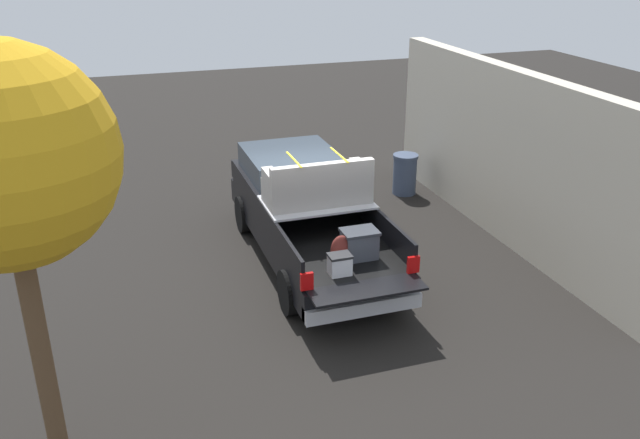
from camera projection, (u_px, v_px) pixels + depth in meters
ground_plane at (310, 260)px, 13.00m from camera, size 40.00×40.00×0.00m
pickup_truck at (305, 209)px, 12.94m from camera, size 6.05×2.06×2.23m
building_facade at (508, 155)px, 13.45m from camera, size 8.79×0.36×3.45m
tree_background at (3, 159)px, 6.76m from camera, size 2.36×2.36×4.96m
trash_can at (405, 174)px, 16.13m from camera, size 0.60×0.60×0.98m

